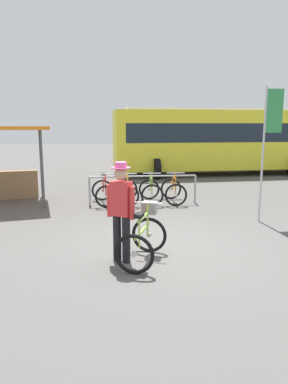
% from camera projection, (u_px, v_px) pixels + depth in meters
% --- Properties ---
extents(ground_plane, '(80.00, 80.00, 0.00)m').
position_uv_depth(ground_plane, '(156.00, 246.00, 6.80)').
color(ground_plane, '#514F4C').
extents(bike_rack_rail, '(3.21, 0.10, 0.88)m').
position_uv_depth(bike_rack_rail, '(143.00, 182.00, 10.32)').
color(bike_rack_rail, '#99999E').
rests_on(bike_rack_rail, ground).
extents(racked_bike_red, '(0.78, 1.18, 0.97)m').
position_uv_depth(racked_bike_red, '(104.00, 192.00, 10.42)').
color(racked_bike_red, black).
rests_on(racked_bike_red, ground).
extents(racked_bike_yellow, '(0.72, 1.13, 0.97)m').
position_uv_depth(racked_bike_yellow, '(128.00, 191.00, 10.50)').
color(racked_bike_yellow, black).
rests_on(racked_bike_yellow, ground).
extents(racked_bike_lime, '(0.71, 1.11, 0.97)m').
position_uv_depth(racked_bike_lime, '(151.00, 191.00, 10.57)').
color(racked_bike_lime, black).
rests_on(racked_bike_lime, ground).
extents(racked_bike_orange, '(0.72, 1.15, 0.98)m').
position_uv_depth(racked_bike_orange, '(173.00, 191.00, 10.65)').
color(racked_bike_orange, black).
rests_on(racked_bike_orange, ground).
extents(featured_bicycle, '(1.01, 1.26, 0.97)m').
position_uv_depth(featured_bicycle, '(143.00, 236.00, 6.02)').
color(featured_bicycle, black).
rests_on(featured_bicycle, ground).
extents(person_with_featured_bike, '(0.45, 0.36, 1.72)m').
position_uv_depth(person_with_featured_bike, '(121.00, 208.00, 5.88)').
color(person_with_featured_bike, black).
rests_on(person_with_featured_bike, ground).
extents(bus_distant, '(10.07, 3.60, 3.08)m').
position_uv_depth(bus_distant, '(218.00, 138.00, 16.82)').
color(bus_distant, yellow).
rests_on(bus_distant, ground).
extents(banner_flag, '(0.45, 0.05, 3.20)m').
position_uv_depth(banner_flag, '(270.00, 129.00, 8.20)').
color(banner_flag, '#B2B2B7').
rests_on(banner_flag, ground).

